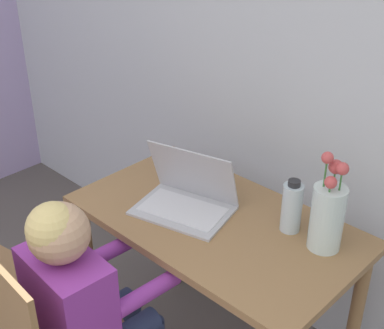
% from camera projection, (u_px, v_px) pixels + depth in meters
% --- Properties ---
extents(wall_back, '(6.40, 0.05, 2.50)m').
position_uv_depth(wall_back, '(329.00, 60.00, 1.96)').
color(wall_back, silver).
rests_on(wall_back, ground_plane).
extents(dining_table, '(1.06, 0.60, 0.75)m').
position_uv_depth(dining_table, '(215.00, 244.00, 2.00)').
color(dining_table, olive).
rests_on(dining_table, ground_plane).
extents(person_seated, '(0.34, 0.44, 1.04)m').
position_uv_depth(person_seated, '(83.00, 298.00, 1.71)').
color(person_seated, purple).
rests_on(person_seated, ground_plane).
extents(laptop, '(0.40, 0.32, 0.24)m').
position_uv_depth(laptop, '(187.00, 195.00, 1.98)').
color(laptop, '#B2B2B7').
rests_on(laptop, dining_table).
extents(flower_vase, '(0.11, 0.11, 0.35)m').
position_uv_depth(flower_vase, '(328.00, 214.00, 1.74)').
color(flower_vase, silver).
rests_on(flower_vase, dining_table).
extents(water_bottle, '(0.07, 0.07, 0.20)m').
position_uv_depth(water_bottle, '(292.00, 207.00, 1.84)').
color(water_bottle, silver).
rests_on(water_bottle, dining_table).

